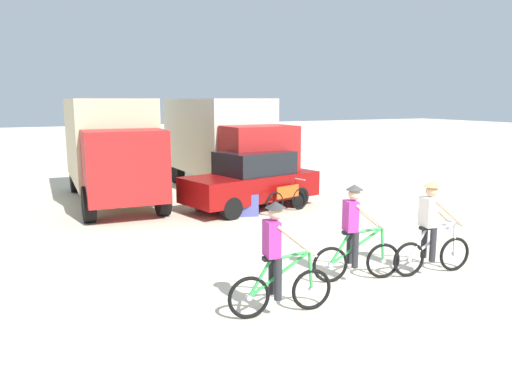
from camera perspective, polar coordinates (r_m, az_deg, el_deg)
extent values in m
plane|color=beige|center=(9.38, 10.64, -10.58)|extent=(120.00, 120.00, 0.00)
cube|color=#CCB78E|center=(17.74, -16.32, 5.70)|extent=(2.64, 5.31, 2.70)
cube|color=#B21E1E|center=(14.44, -14.47, 2.80)|extent=(2.27, 1.60, 2.00)
cube|color=black|center=(13.71, -14.07, 3.90)|extent=(2.03, 0.18, 0.80)
cylinder|color=black|center=(14.89, -10.48, -0.73)|extent=(0.37, 1.01, 1.00)
cylinder|color=black|center=(14.58, -18.31, -1.32)|extent=(0.37, 1.01, 1.00)
cylinder|color=black|center=(19.72, -13.79, 1.86)|extent=(0.37, 1.01, 1.00)
cylinder|color=black|center=(19.49, -19.71, 1.45)|extent=(0.37, 1.01, 1.00)
cube|color=beige|center=(19.27, -4.48, 6.43)|extent=(2.56, 5.27, 2.70)
cube|color=#B21E1E|center=(16.27, 0.36, 3.95)|extent=(2.25, 1.57, 2.00)
cube|color=black|center=(15.63, 1.59, 4.97)|extent=(2.03, 0.14, 0.80)
cylinder|color=black|center=(17.00, 3.22, 0.81)|extent=(0.35, 1.01, 1.00)
cylinder|color=black|center=(16.05, -3.02, 0.24)|extent=(0.35, 1.01, 1.00)
cylinder|color=black|center=(21.37, -3.73, 2.79)|extent=(0.35, 1.01, 1.00)
cylinder|color=black|center=(20.63, -8.90, 2.40)|extent=(0.35, 1.01, 1.00)
cube|color=maroon|center=(15.49, -0.61, 0.64)|extent=(4.48, 2.63, 0.76)
cube|color=black|center=(15.48, -0.17, 3.32)|extent=(2.40, 2.02, 0.68)
cylinder|color=black|center=(14.18, -2.79, -1.86)|extent=(0.67, 0.35, 0.64)
cylinder|color=black|center=(15.45, -6.20, -0.89)|extent=(0.67, 0.35, 0.64)
cylinder|color=black|center=(15.82, 4.86, -0.59)|extent=(0.67, 0.35, 0.64)
cylinder|color=black|center=(16.97, 1.22, 0.19)|extent=(0.67, 0.35, 0.64)
torus|color=black|center=(8.28, 6.26, -10.85)|extent=(0.68, 0.15, 0.68)
cylinder|color=silver|center=(8.28, 6.26, -10.85)|extent=(0.09, 0.09, 0.08)
torus|color=black|center=(7.92, -0.80, -11.80)|extent=(0.68, 0.15, 0.68)
cylinder|color=silver|center=(7.92, -0.80, -11.80)|extent=(0.09, 0.09, 0.08)
cylinder|color=green|center=(7.96, 2.67, -9.22)|extent=(1.02, 0.18, 0.68)
cylinder|color=green|center=(7.93, 3.86, -7.17)|extent=(0.66, 0.14, 0.13)
cylinder|color=green|center=(7.87, 0.41, -9.76)|extent=(0.39, 0.10, 0.59)
cylinder|color=green|center=(8.16, 6.15, -8.78)|extent=(0.11, 0.06, 0.64)
cylinder|color=silver|center=(8.05, 6.03, -6.65)|extent=(0.10, 0.52, 0.04)
cube|color=black|center=(7.82, 1.62, -7.49)|extent=(0.25, 0.15, 0.06)
cube|color=#AD2D8C|center=(7.74, 1.77, -5.29)|extent=(0.24, 0.34, 0.56)
sphere|color=beige|center=(7.66, 2.21, -2.37)|extent=(0.22, 0.22, 0.22)
cone|color=#333333|center=(7.63, 2.22, -1.42)|extent=(0.32, 0.32, 0.10)
cylinder|color=#26262B|center=(8.06, 1.82, -9.19)|extent=(0.12, 0.12, 0.66)
cylinder|color=#26262B|center=(7.83, 2.50, -9.79)|extent=(0.12, 0.12, 0.66)
cylinder|color=beige|center=(8.02, 3.59, -4.84)|extent=(0.63, 0.09, 0.53)
cylinder|color=beige|center=(7.70, 4.60, -5.51)|extent=(0.63, 0.17, 0.53)
torus|color=black|center=(9.89, 14.11, -7.52)|extent=(0.67, 0.22, 0.68)
cylinder|color=silver|center=(9.89, 14.11, -7.52)|extent=(0.10, 0.10, 0.08)
torus|color=black|center=(9.49, 8.36, -8.10)|extent=(0.67, 0.22, 0.68)
cylinder|color=silver|center=(9.49, 8.36, -8.10)|extent=(0.10, 0.10, 0.08)
cylinder|color=green|center=(9.57, 11.23, -6.01)|extent=(1.01, 0.29, 0.68)
cylinder|color=green|center=(9.57, 12.24, -4.31)|extent=(0.65, 0.21, 0.13)
cylinder|color=green|center=(9.46, 9.39, -6.39)|extent=(0.39, 0.14, 0.59)
cylinder|color=green|center=(9.79, 14.06, -5.75)|extent=(0.11, 0.07, 0.64)
cylinder|color=silver|center=(9.70, 14.01, -3.95)|extent=(0.16, 0.51, 0.04)
cube|color=black|center=(9.44, 10.42, -4.51)|extent=(0.26, 0.17, 0.06)
cube|color=#AD2D8C|center=(9.37, 10.60, -2.67)|extent=(0.27, 0.36, 0.56)
sphere|color=beige|center=(9.32, 11.02, -0.25)|extent=(0.22, 0.22, 0.22)
cone|color=#333333|center=(9.29, 11.04, 0.54)|extent=(0.32, 0.32, 0.10)
cylinder|color=#26262B|center=(9.67, 10.50, -6.00)|extent=(0.12, 0.12, 0.66)
cylinder|color=#26262B|center=(9.44, 11.12, -6.43)|extent=(0.12, 0.12, 0.66)
cylinder|color=beige|center=(9.67, 12.02, -2.41)|extent=(0.63, 0.16, 0.53)
cylinder|color=beige|center=(9.35, 12.93, -2.88)|extent=(0.61, 0.24, 0.53)
torus|color=black|center=(10.73, 21.44, -6.53)|extent=(0.68, 0.15, 0.68)
cylinder|color=silver|center=(10.73, 21.44, -6.53)|extent=(0.09, 0.09, 0.08)
torus|color=black|center=(10.10, 16.82, -7.28)|extent=(0.68, 0.15, 0.68)
cylinder|color=silver|center=(10.10, 16.82, -7.28)|extent=(0.09, 0.09, 0.08)
cylinder|color=silver|center=(10.30, 19.20, -5.22)|extent=(1.02, 0.19, 0.68)
cylinder|color=silver|center=(10.34, 20.05, -3.61)|extent=(0.66, 0.14, 0.13)
cylinder|color=silver|center=(10.12, 17.71, -5.64)|extent=(0.39, 0.10, 0.59)
cylinder|color=silver|center=(10.63, 21.45, -4.89)|extent=(0.11, 0.06, 0.64)
cylinder|color=silver|center=(10.53, 21.46, -3.23)|extent=(0.10, 0.52, 0.04)
cube|color=black|center=(10.14, 18.59, -3.85)|extent=(0.25, 0.15, 0.06)
cube|color=silver|center=(10.09, 18.79, -2.13)|extent=(0.24, 0.34, 0.56)
sphere|color=tan|center=(10.05, 19.19, 0.13)|extent=(0.22, 0.22, 0.22)
cone|color=tan|center=(10.03, 19.24, 0.86)|extent=(0.32, 0.32, 0.10)
cylinder|color=#26262B|center=(10.36, 18.42, -5.25)|extent=(0.12, 0.12, 0.66)
cylinder|color=#26262B|center=(10.17, 19.30, -5.61)|extent=(0.12, 0.12, 0.66)
cylinder|color=tan|center=(10.43, 19.66, -1.86)|extent=(0.63, 0.09, 0.53)
cylinder|color=tan|center=(10.16, 20.91, -2.26)|extent=(0.63, 0.17, 0.53)
torus|color=black|center=(15.50, 4.96, -0.75)|extent=(0.67, 0.23, 0.68)
torus|color=black|center=(14.77, 2.14, -1.28)|extent=(0.67, 0.23, 0.68)
cube|color=#E05119|center=(15.08, 3.59, 0.03)|extent=(0.87, 0.27, 0.36)
cylinder|color=silver|center=(15.35, 4.86, 1.46)|extent=(0.16, 0.49, 0.04)
cube|color=#4C5199|center=(14.81, -1.21, -1.32)|extent=(0.87, 0.89, 0.64)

